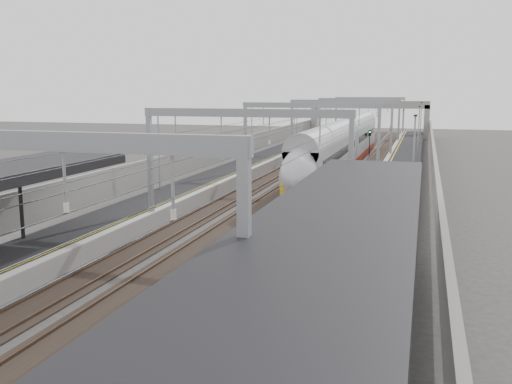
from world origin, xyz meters
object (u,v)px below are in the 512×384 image
Objects in this scene: bench at (345,347)px; signal_green at (318,133)px; overbridge at (369,109)px.

bench is 71.82m from signal_green.
signal_green is (-5.20, -24.92, -2.89)m from overbridge.
overbridge is 6.33× the size of signal_green.
bench is (8.42, -95.44, -3.72)m from overbridge.
overbridge is 25.62m from signal_green.
overbridge reaches higher than bench.
signal_green is at bearing 100.93° from bench.
bench is 0.56× the size of signal_green.
overbridge reaches higher than signal_green.
signal_green is (-13.62, 70.52, 0.82)m from bench.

